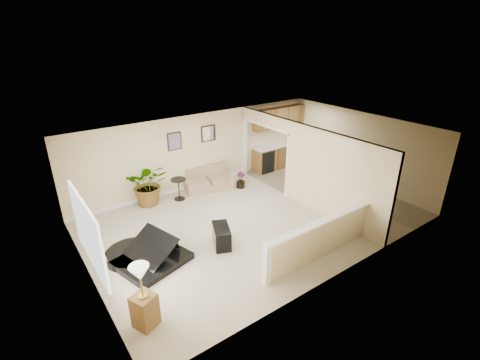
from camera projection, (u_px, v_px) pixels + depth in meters
floor at (255, 219)px, 9.98m from camera, size 9.00×9.00×0.00m
back_wall at (201, 150)px, 11.71m from camera, size 9.00×0.04×2.50m
front_wall at (345, 226)px, 7.25m from camera, size 9.00×0.04×2.50m
left_wall at (82, 231)px, 7.07m from camera, size 0.04×6.00×2.50m
right_wall at (359, 149)px, 11.89m from camera, size 0.04×6.00×2.50m
ceiling at (257, 135)px, 8.98m from camera, size 9.00×6.00×0.04m
kitchen_vinyl at (329, 191)px, 11.67m from camera, size 2.70×6.00×0.01m
interior_partition at (297, 164)px, 10.65m from camera, size 0.18×5.99×2.50m
pony_half_wall at (319, 239)px, 8.11m from camera, size 3.42×0.22×1.00m
left_window at (88, 233)px, 6.63m from camera, size 0.05×2.15×1.45m
wall_art_left at (175, 141)px, 10.98m from camera, size 0.48×0.04×0.58m
wall_mirror at (208, 133)px, 11.63m from camera, size 0.55×0.04×0.55m
kitchen_cabinets at (277, 146)px, 13.37m from camera, size 2.36×0.65×2.33m
piano at (146, 239)px, 7.97m from camera, size 2.01×2.01×1.41m
piano_bench at (221, 236)px, 8.70m from camera, size 0.67×0.86×0.51m
loveseat at (207, 178)px, 11.82m from camera, size 1.79×1.23×0.92m
accent_table at (179, 186)px, 10.96m from camera, size 0.48×0.48×0.70m
palm_plant at (149, 184)px, 10.58m from camera, size 1.57×1.48×1.37m
small_plant at (241, 181)px, 11.87m from camera, size 0.36×0.36×0.55m
lamp_stand at (144, 301)px, 6.22m from camera, size 0.51×0.51×1.32m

